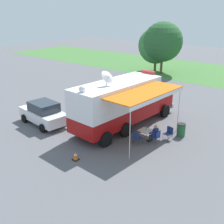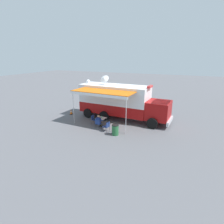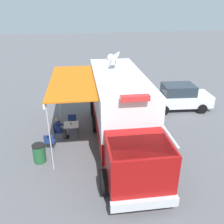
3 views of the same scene
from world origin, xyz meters
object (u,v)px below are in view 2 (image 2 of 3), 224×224
command_truck (121,101)px  water_bottle (102,117)px  traffic_cone (71,112)px  folding_chair_at_table (98,123)px  trash_bin (115,130)px  folding_table (101,119)px  seated_responder (99,121)px  folding_chair_spare_by_truck (107,126)px  folding_chair_beside_table (94,119)px  car_behind_truck (110,98)px

command_truck → water_bottle: 2.91m
command_truck → traffic_cone: bearing=-81.7°
folding_chair_at_table → trash_bin: 2.15m
command_truck → trash_bin: size_ratio=10.54×
folding_table → seated_responder: size_ratio=0.67×
water_bottle → folding_chair_spare_by_truck: size_ratio=0.26×
folding_table → folding_chair_beside_table: (-0.07, -0.85, -0.16)m
folding_chair_at_table → water_bottle: bearing=-177.7°
seated_responder → car_behind_truck: (-8.06, -2.64, 0.23)m
folding_chair_at_table → folding_chair_spare_by_truck: same height
command_truck → traffic_cone: 6.00m
water_bottle → folding_chair_beside_table: size_ratio=0.26×
seated_responder → traffic_cone: bearing=-115.4°
folding_chair_spare_by_truck → folding_table: bearing=-134.3°
seated_responder → trash_bin: size_ratio=1.37×
folding_table → trash_bin: 2.62m
folding_chair_beside_table → trash_bin: (1.60, 2.97, -0.06)m
seated_responder → car_behind_truck: bearing=-161.9°
folding_chair_spare_by_truck → seated_responder: size_ratio=0.70×
folding_table → water_bottle: (0.01, 0.07, 0.16)m
trash_bin → traffic_cone: (-3.21, -6.84, -0.18)m
folding_chair_spare_by_truck → water_bottle: bearing=-135.6°
folding_chair_spare_by_truck → trash_bin: trash_bin is taller
traffic_cone → seated_responder: bearing=64.6°
water_bottle → seated_responder: seated_responder is taller
folding_chair_at_table → traffic_cone: size_ratio=1.50×
command_truck → car_behind_truck: (-4.93, -3.51, -1.06)m
folding_chair_at_table → traffic_cone: folding_chair_at_table is taller
trash_bin → traffic_cone: size_ratio=1.57×
command_truck → folding_chair_beside_table: size_ratio=11.02×
folding_chair_beside_table → traffic_cone: bearing=-112.6°
folding_table → traffic_cone: 5.03m
folding_chair_spare_by_truck → folding_chair_beside_table: bearing=-120.8°
traffic_cone → car_behind_truck: 6.20m
traffic_cone → water_bottle: bearing=70.5°
command_truck → folding_chair_beside_table: bearing=-36.8°
folding_chair_spare_by_truck → seated_responder: bearing=-115.9°
command_truck → folding_chair_spare_by_truck: size_ratio=11.02×
command_truck → folding_table: bearing=-21.2°
folding_chair_beside_table → folding_chair_spare_by_truck: bearing=59.2°
command_truck → folding_chair_at_table: size_ratio=11.02×
folding_chair_beside_table → car_behind_truck: size_ratio=0.20×
water_bottle → folding_chair_at_table: size_ratio=0.26×
folding_chair_beside_table → car_behind_truck: car_behind_truck is taller
trash_bin → water_bottle: bearing=-126.4°
traffic_cone → folding_table: bearing=70.4°
seated_responder → folding_table: bearing=-170.2°
folding_chair_at_table → folding_chair_beside_table: size_ratio=1.00×
folding_chair_spare_by_truck → trash_bin: (0.41, 0.97, -0.06)m
folding_chair_beside_table → folding_chair_at_table: bearing=47.4°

